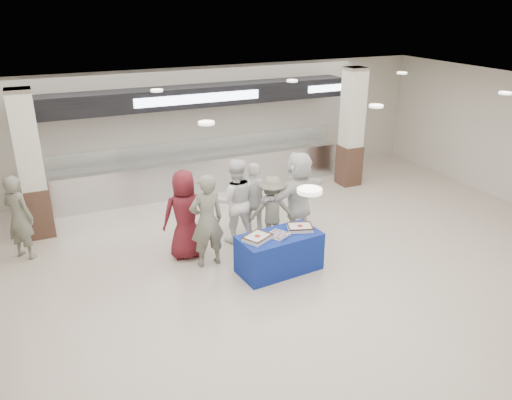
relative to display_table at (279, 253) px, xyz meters
name	(u,v)px	position (x,y,z in m)	size (l,w,h in m)	color
ground	(292,288)	(-0.07, -0.67, -0.38)	(14.00, 14.00, 0.00)	beige
serving_line	(197,149)	(-0.07, 4.72, 0.78)	(8.70, 0.85, 2.80)	silver
column_left	(31,169)	(-4.07, 3.53, 1.15)	(0.55, 0.55, 3.20)	#3D261C
column_right	(351,130)	(3.93, 3.53, 1.15)	(0.55, 0.55, 3.20)	#3D261C
display_table	(279,253)	(0.00, 0.00, 0.00)	(1.55, 0.78, 0.75)	navy
sheet_cake_left	(257,237)	(-0.46, -0.02, 0.42)	(0.59, 0.55, 0.10)	white
sheet_cake_right	(300,227)	(0.46, 0.05, 0.42)	(0.55, 0.49, 0.10)	white
cupcake_tray	(279,235)	(-0.03, -0.04, 0.41)	(0.48, 0.44, 0.06)	#ADADB2
civilian_maroon	(185,215)	(-1.44, 1.26, 0.53)	(0.89, 0.58, 1.82)	maroon
soldier_a	(207,221)	(-1.16, 0.77, 0.56)	(0.68, 0.45, 1.86)	#666C5B
chef_tall	(236,201)	(-0.27, 1.51, 0.54)	(0.89, 0.69, 1.83)	white
chef_short	(255,201)	(0.17, 1.52, 0.47)	(0.99, 0.41, 1.69)	white
soldier_b	(272,211)	(0.37, 1.08, 0.38)	(0.97, 0.56, 1.51)	#666C5B
civilian_white	(298,196)	(1.00, 1.11, 0.59)	(1.80, 0.57, 1.94)	white
soldier_bg	(19,217)	(-4.42, 2.57, 0.49)	(0.63, 0.42, 1.74)	#666C5B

